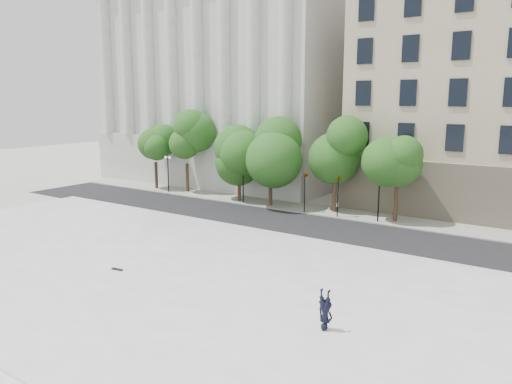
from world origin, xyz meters
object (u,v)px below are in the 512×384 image
(traffic_light_west, at_px, (305,174))
(person_lying, at_px, (325,325))
(traffic_light_east, at_px, (338,176))
(skateboard, at_px, (117,269))

(traffic_light_west, relative_size, person_lying, 2.28)
(traffic_light_west, bearing_deg, traffic_light_east, 0.00)
(person_lying, distance_m, skateboard, 13.40)
(person_lying, bearing_deg, traffic_light_east, 115.80)
(person_lying, height_order, skateboard, person_lying)
(person_lying, bearing_deg, skateboard, -178.60)
(traffic_light_east, height_order, person_lying, traffic_light_east)
(traffic_light_west, relative_size, skateboard, 5.75)
(traffic_light_west, height_order, person_lying, traffic_light_west)
(traffic_light_west, distance_m, skateboard, 20.94)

